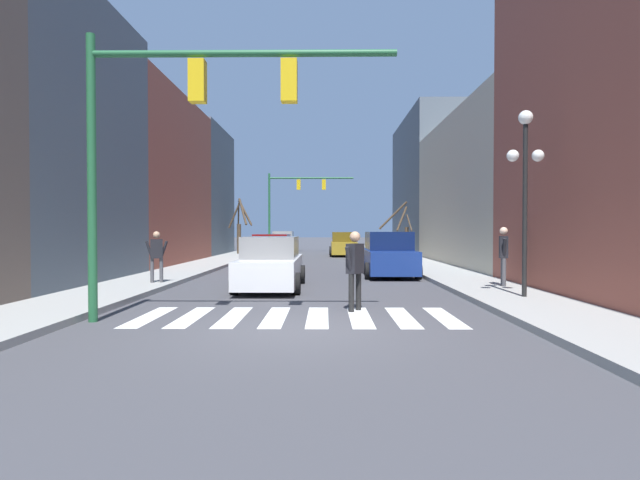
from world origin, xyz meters
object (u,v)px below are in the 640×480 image
traffic_signal_far (293,195)px  pedestrian_on_left_sidewalk (504,251)px  car_parked_right_mid (271,264)px  street_lamp_right_corner (525,166)px  traffic_signal_near (181,114)px  pedestrian_near_right_corner (355,264)px  street_tree_left_far (240,226)px  car_driving_toward_lane (272,253)px  street_tree_left_near (403,231)px  car_parked_left_mid (343,245)px  pedestrian_crossing_street (157,252)px  car_parked_right_far (283,242)px  car_parked_right_near (388,256)px

traffic_signal_far → pedestrian_on_left_sidewalk: 27.78m
car_parked_right_mid → street_lamp_right_corner: bearing=66.6°
traffic_signal_near → traffic_signal_far: 31.62m
pedestrian_near_right_corner → street_tree_left_far: street_tree_left_far is taller
car_driving_toward_lane → street_tree_left_near: street_tree_left_near is taller
car_parked_right_mid → pedestrian_near_right_corner: (2.40, -4.39, 0.31)m
car_parked_left_mid → pedestrian_near_right_corner: 24.67m
car_driving_toward_lane → street_tree_left_near: bearing=139.3°
traffic_signal_near → street_tree_left_near: traffic_signal_near is taller
pedestrian_crossing_street → car_parked_right_far: bearing=-111.6°
traffic_signal_near → pedestrian_crossing_street: size_ratio=3.73×
street_lamp_right_corner → pedestrian_on_left_sidewalk: size_ratio=2.64×
car_parked_left_mid → pedestrian_crossing_street: bearing=161.1°
traffic_signal_near → car_driving_toward_lane: bearing=88.5°
street_lamp_right_corner → car_parked_left_mid: (-3.81, 23.23, -2.69)m
pedestrian_near_right_corner → street_tree_left_near: street_tree_left_near is taller
traffic_signal_far → street_tree_left_far: traffic_signal_far is taller
car_parked_left_mid → street_tree_left_far: street_tree_left_far is taller
street_lamp_right_corner → car_parked_right_near: bearing=109.2°
pedestrian_crossing_street → car_driving_toward_lane: bearing=-129.5°
traffic_signal_far → car_parked_right_far: traffic_signal_far is taller
car_driving_toward_lane → pedestrian_near_right_corner: size_ratio=2.56×
car_parked_right_far → car_parked_right_near: size_ratio=1.05×
street_lamp_right_corner → street_tree_left_near: street_lamp_right_corner is taller
traffic_signal_far → pedestrian_near_right_corner: bearing=-83.6°
traffic_signal_near → pedestrian_crossing_street: 7.34m
car_parked_right_mid → car_parked_right_far: bearing=-175.9°
traffic_signal_far → pedestrian_crossing_street: size_ratio=4.27×
traffic_signal_far → car_parked_right_mid: size_ratio=1.45×
car_parked_right_far → car_parked_right_mid: size_ratio=0.96×
traffic_signal_near → car_parked_right_near: traffic_signal_near is taller
street_lamp_right_corner → street_tree_left_far: bearing=115.8°
traffic_signal_far → street_lamp_right_corner: bearing=-74.9°
car_driving_toward_lane → street_tree_left_near: 11.69m
car_parked_left_mid → pedestrian_on_left_sidewalk: size_ratio=2.71×
car_parked_left_mid → car_parked_right_far: size_ratio=1.03×
traffic_signal_near → car_parked_right_far: 34.71m
street_tree_left_near → car_parked_right_near: bearing=-101.4°
car_parked_left_mid → pedestrian_on_left_sidewalk: 21.18m
pedestrian_crossing_street → pedestrian_near_right_corner: (6.18, -4.76, -0.06)m
car_parked_right_far → traffic_signal_far: bearing=-159.7°
traffic_signal_far → street_tree_left_near: traffic_signal_far is taller
traffic_signal_near → pedestrian_near_right_corner: 4.93m
street_lamp_right_corner → car_parked_right_far: size_ratio=1.01×
car_parked_right_near → car_parked_left_mid: bearing=4.5°
traffic_signal_far → street_tree_left_far: bearing=-122.8°
street_tree_left_near → street_tree_left_far: bearing=162.2°
street_lamp_right_corner → street_tree_left_near: 19.80m
pedestrian_near_right_corner → street_tree_left_far: bearing=-130.0°
street_tree_left_near → car_driving_toward_lane: bearing=-130.7°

